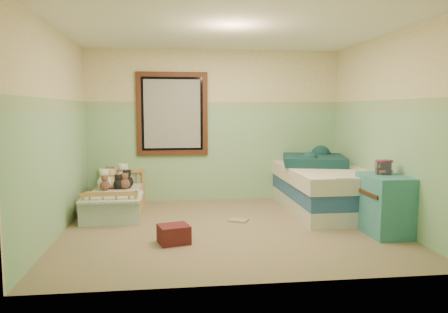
{
  "coord_description": "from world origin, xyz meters",
  "views": [
    {
      "loc": [
        -0.72,
        -5.38,
        1.53
      ],
      "look_at": [
        -0.02,
        0.35,
        0.89
      ],
      "focal_mm": 34.59,
      "sensor_mm": 36.0,
      "label": 1
    }
  ],
  "objects": [
    {
      "name": "floor",
      "position": [
        0.0,
        0.0,
        -0.01
      ],
      "size": [
        4.2,
        3.6,
        0.02
      ],
      "primitive_type": "cube",
      "color": "#817253",
      "rests_on": "ground"
    },
    {
      "name": "wall_front",
      "position": [
        0.0,
        -1.8,
        1.25
      ],
      "size": [
        4.2,
        0.04,
        2.5
      ],
      "primitive_type": "cube",
      "color": "beige",
      "rests_on": "floor"
    },
    {
      "name": "window_frame",
      "position": [
        -0.7,
        1.76,
        1.45
      ],
      "size": [
        1.16,
        0.06,
        1.36
      ],
      "primitive_type": "cube",
      "color": "#391D12",
      "rests_on": "wall_back"
    },
    {
      "name": "wall_left",
      "position": [
        -2.1,
        0.0,
        1.25
      ],
      "size": [
        0.04,
        3.6,
        2.5
      ],
      "primitive_type": "cube",
      "color": "beige",
      "rests_on": "floor"
    },
    {
      "name": "patchwork_quilt",
      "position": [
        -1.54,
        0.59,
        0.33
      ],
      "size": [
        0.81,
        0.74,
        0.03
      ],
      "primitive_type": "cube",
      "color": "#77ABD8",
      "rests_on": "toddler_mattress"
    },
    {
      "name": "teal_blanket",
      "position": [
        1.5,
        1.13,
        0.73
      ],
      "size": [
        1.12,
        1.16,
        0.14
      ],
      "primitive_type": "cube",
      "rotation": [
        0.0,
        0.0,
        -0.23
      ],
      "color": "black",
      "rests_on": "twin_mattress"
    },
    {
      "name": "window_blinds",
      "position": [
        -0.7,
        1.77,
        1.45
      ],
      "size": [
        0.92,
        0.01,
        1.12
      ],
      "primitive_type": "cube",
      "color": "#B2B2B0",
      "rests_on": "window_frame"
    },
    {
      "name": "plush_bed_white",
      "position": [
        -1.49,
        1.55,
        0.43
      ],
      "size": [
        0.24,
        0.24,
        0.24
      ],
      "primitive_type": "sphere",
      "color": "white",
      "rests_on": "toddler_mattress"
    },
    {
      "name": "wainscot_mint",
      "position": [
        0.0,
        1.79,
        0.75
      ],
      "size": [
        4.2,
        0.01,
        1.5
      ],
      "primitive_type": "cube",
      "color": "#8BBF8C",
      "rests_on": "floor"
    },
    {
      "name": "dresser",
      "position": [
        1.86,
        -0.48,
        0.36
      ],
      "size": [
        0.46,
        0.73,
        0.73
      ],
      "primitive_type": "cube",
      "color": "teal",
      "rests_on": "floor"
    },
    {
      "name": "twin_boxspring",
      "position": [
        1.55,
        0.83,
        0.33
      ],
      "size": [
        1.09,
        2.17,
        0.22
      ],
      "primitive_type": "cube",
      "color": "navy",
      "rests_on": "twin_bed_frame"
    },
    {
      "name": "extra_plush_1",
      "position": [
        -1.43,
        1.27,
        0.39
      ],
      "size": [
        0.17,
        0.17,
        0.17
      ],
      "primitive_type": "sphere",
      "color": "brown",
      "rests_on": "toddler_mattress"
    },
    {
      "name": "toddler_bed_frame",
      "position": [
        -1.54,
        1.05,
        0.1
      ],
      "size": [
        0.74,
        1.49,
        0.19
      ],
      "primitive_type": "cube",
      "color": "#A37336",
      "rests_on": "floor"
    },
    {
      "name": "wall_back",
      "position": [
        0.0,
        1.8,
        1.25
      ],
      "size": [
        4.2,
        0.04,
        2.5
      ],
      "primitive_type": "cube",
      "color": "beige",
      "rests_on": "floor"
    },
    {
      "name": "border_strip",
      "position": [
        0.0,
        1.79,
        1.57
      ],
      "size": [
        4.2,
        0.01,
        0.15
      ],
      "primitive_type": "cube",
      "color": "#50844D",
      "rests_on": "wall_back"
    },
    {
      "name": "wall_right",
      "position": [
        2.1,
        0.0,
        1.25
      ],
      "size": [
        0.04,
        3.6,
        2.5
      ],
      "primitive_type": "cube",
      "color": "beige",
      "rests_on": "floor"
    },
    {
      "name": "plush_bed_brown",
      "position": [
        -1.69,
        1.55,
        0.42
      ],
      "size": [
        0.21,
        0.21,
        0.21
      ],
      "primitive_type": "sphere",
      "color": "brown",
      "rests_on": "toddler_mattress"
    },
    {
      "name": "extra_plush_3",
      "position": [
        -1.53,
        1.26,
        0.39
      ],
      "size": [
        0.16,
        0.16,
        0.16
      ],
      "primitive_type": "sphere",
      "color": "black",
      "rests_on": "toddler_mattress"
    },
    {
      "name": "plush_bed_dark",
      "position": [
        -1.41,
        1.33,
        0.41
      ],
      "size": [
        0.2,
        0.2,
        0.2
      ],
      "primitive_type": "sphere",
      "color": "black",
      "rests_on": "toddler_mattress"
    },
    {
      "name": "plush_floor_tan",
      "position": [
        -1.95,
        0.78,
        0.12
      ],
      "size": [
        0.24,
        0.24,
        0.24
      ],
      "primitive_type": "sphere",
      "color": "#D6B27D",
      "rests_on": "floor"
    },
    {
      "name": "book_stack",
      "position": [
        1.86,
        -0.41,
        0.81
      ],
      "size": [
        0.19,
        0.17,
        0.17
      ],
      "primitive_type": "cube",
      "rotation": [
        0.0,
        0.0,
        -0.26
      ],
      "color": "#422E2D",
      "rests_on": "dresser"
    },
    {
      "name": "extra_plush_0",
      "position": [
        -1.74,
        1.25,
        0.42
      ],
      "size": [
        0.22,
        0.22,
        0.22
      ],
      "primitive_type": "sphere",
      "color": "white",
      "rests_on": "toddler_mattress"
    },
    {
      "name": "twin_mattress",
      "position": [
        1.55,
        0.83,
        0.55
      ],
      "size": [
        1.13,
        2.22,
        0.22
      ],
      "primitive_type": "cube",
      "color": "silver",
      "rests_on": "twin_boxspring"
    },
    {
      "name": "floor_book",
      "position": [
        0.18,
        0.33,
        0.01
      ],
      "size": [
        0.31,
        0.29,
        0.02
      ],
      "primitive_type": "cube",
      "rotation": [
        0.0,
        0.0,
        -0.48
      ],
      "color": "yellow",
      "rests_on": "floor"
    },
    {
      "name": "plush_bed_tan",
      "position": [
        -1.64,
        1.33,
        0.42
      ],
      "size": [
        0.21,
        0.21,
        0.21
      ],
      "primitive_type": "sphere",
      "color": "#D6B27D",
      "rests_on": "toddler_mattress"
    },
    {
      "name": "toddler_mattress",
      "position": [
        -1.54,
        1.05,
        0.25
      ],
      "size": [
        0.68,
        1.42,
        0.12
      ],
      "primitive_type": "cube",
      "color": "silver",
      "rests_on": "toddler_bed_frame"
    },
    {
      "name": "extra_plush_4",
      "position": [
        -1.72,
        1.17,
        0.39
      ],
      "size": [
        0.15,
        0.15,
        0.15
      ],
      "primitive_type": "sphere",
      "color": "brown",
      "rests_on": "toddler_mattress"
    },
    {
      "name": "twin_bed_frame",
      "position": [
        1.55,
        0.83,
        0.11
      ],
      "size": [
        1.09,
        2.17,
        0.22
      ],
      "primitive_type": "cube",
      "color": "silver",
      "rests_on": "floor"
    },
    {
      "name": "extra_plush_2",
      "position": [
        -1.69,
        1.58,
        0.41
      ],
      "size": [
        0.2,
        0.2,
        0.2
      ],
      "primitive_type": "sphere",
      "color": "white",
      "rests_on": "toddler_mattress"
    },
    {
      "name": "plush_floor_cream",
      "position": [
        -1.76,
        0.79,
        0.12
      ],
      "size": [
        0.24,
        0.24,
        0.24
      ],
      "primitive_type": "sphere",
      "color": "white",
      "rests_on": "floor"
    },
    {
      "name": "ceiling",
      "position": [
        0.0,
        0.0,
        2.51
      ],
      "size": [
        4.2,
        3.6,
        0.02
      ],
      "primitive_type": "cube",
      "color": "white",
      "rests_on": "wall_back"
    },
    {
      "name": "red_pillow",
      "position": [
        -0.7,
        -0.54,
        0.1
      ],
      "size": [
        0.4,
        0.37,
        0.21
      ],
      "primitive_type": "cube",
      "rotation": [
        0.0,
        0.0,
        0.27
      ],
      "color": "maroon",
      "rests_on": "floor"
    }
  ]
}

